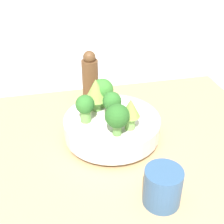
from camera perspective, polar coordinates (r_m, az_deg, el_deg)
name	(u,v)px	position (r m, az deg, el deg)	size (l,w,h in m)	color
ground_plane	(124,155)	(0.88, 2.27, -7.82)	(6.00, 6.00, 0.00)	silver
table	(125,149)	(0.87, 2.30, -6.80)	(0.84, 0.67, 0.04)	tan
bowl	(112,127)	(0.85, 0.00, -2.69)	(0.26, 0.26, 0.07)	silver
romanesco_piece_near	(96,91)	(0.84, -2.96, 3.89)	(0.06, 0.06, 0.09)	#6BA34C
broccoli_floret_front	(102,91)	(0.86, -1.77, 3.94)	(0.06, 0.06, 0.08)	#6BA34C
broccoli_floret_center	(112,102)	(0.81, 0.00, 1.79)	(0.05, 0.05, 0.08)	#6BA34C
broccoli_floret_right	(85,106)	(0.80, -4.94, 1.04)	(0.05, 0.05, 0.08)	#6BA34C
broccoli_floret_back	(117,117)	(0.75, 0.95, -0.90)	(0.06, 0.06, 0.08)	#609347
romanesco_piece_far	(130,110)	(0.77, 3.40, 0.28)	(0.05, 0.05, 0.09)	#7AB256
cup	(163,187)	(0.68, 9.24, -13.36)	(0.08, 0.08, 0.09)	#33567F
pepper_mill	(90,77)	(1.03, -4.02, 6.45)	(0.05, 0.05, 0.17)	brown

